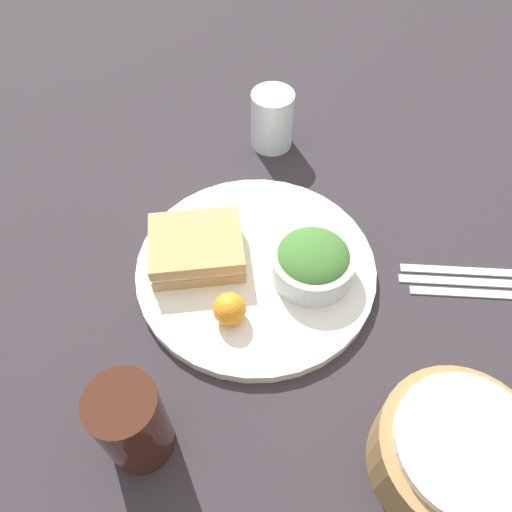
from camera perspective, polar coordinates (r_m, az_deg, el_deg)
ground_plane at (r=0.69m, az=-0.00°, el=-1.78°), size 4.00×4.00×0.00m
plate at (r=0.68m, az=-0.00°, el=-1.40°), size 0.32×0.32×0.02m
sandwich at (r=0.67m, az=-6.81°, el=0.95°), size 0.12×0.10×0.04m
salad_bowl at (r=0.65m, az=6.48°, el=-0.65°), size 0.11×0.11×0.06m
dressing_cup at (r=0.70m, az=5.92°, el=3.48°), size 0.06×0.06×0.03m
orange_wedge at (r=0.61m, az=-3.04°, el=-6.06°), size 0.04×0.04×0.04m
drink_glass at (r=0.54m, az=-13.98°, el=-18.08°), size 0.07×0.07×0.12m
bread_basket at (r=0.58m, az=21.82°, el=-20.33°), size 0.17×0.17×0.08m
fork at (r=0.74m, az=22.71°, el=-1.53°), size 0.17×0.04×0.01m
knife at (r=0.73m, az=22.95°, el=-2.68°), size 0.18×0.04×0.01m
spoon at (r=0.72m, az=23.19°, el=-3.87°), size 0.16×0.04×0.01m
water_glass at (r=0.84m, az=1.86°, el=15.30°), size 0.07×0.07×0.10m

